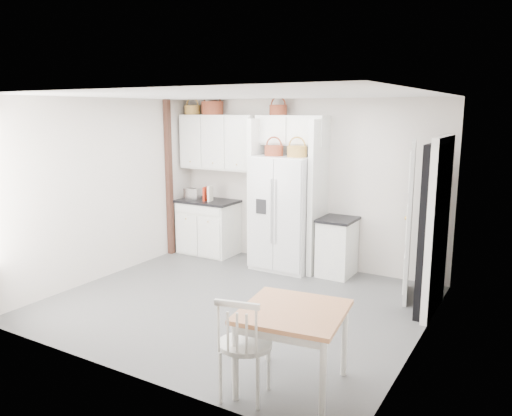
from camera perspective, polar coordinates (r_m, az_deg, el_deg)
The scene contains 27 objects.
floor at distance 6.50m, azimuth -2.21°, elevation -10.79°, with size 4.50×4.50×0.00m, color #505050.
ceiling at distance 6.03m, azimuth -2.39°, elevation 12.79°, with size 4.50×4.50×0.00m, color white.
wall_back at distance 7.87m, azimuth 5.60°, elevation 2.84°, with size 4.50×4.50×0.00m, color beige.
wall_left at distance 7.57m, azimuth -16.79°, elevation 2.10°, with size 4.00×4.00×0.00m, color beige.
wall_right at distance 5.29m, azimuth 18.69°, elevation -1.71°, with size 4.00×4.00×0.00m, color beige.
refrigerator at distance 7.68m, azimuth 3.37°, elevation -0.53°, with size 0.91×0.73×1.75m, color silver.
base_cab_left at distance 8.60m, azimuth -5.44°, elevation -2.26°, with size 0.96×0.61×0.89m, color white.
base_cab_right at distance 7.52m, azimuth 9.24°, elevation -4.54°, with size 0.47×0.56×0.83m, color white.
dining_table at distance 4.56m, azimuth 4.18°, elevation -15.72°, with size 0.87×0.87×0.73m, color #A26841.
windsor_chair at distance 4.36m, azimuth -1.28°, elevation -15.32°, with size 0.47×0.42×0.95m, color white.
counter_left at distance 8.51m, azimuth -5.50°, elevation 0.78°, with size 1.00×0.65×0.04m, color black.
counter_right at distance 7.42m, azimuth 9.34°, elevation -1.32°, with size 0.51×0.60×0.04m, color black.
toaster at distance 8.60m, azimuth -7.26°, elevation 1.63°, with size 0.27×0.16×0.19m, color silver.
cookbook_red at distance 8.42m, azimuth -5.82°, elevation 1.62°, with size 0.03×0.16×0.23m, color #A4200D.
cookbook_cream at distance 8.36m, azimuth -5.26°, elevation 1.64°, with size 0.04×0.17×0.26m, color silver.
basket_upper_a at distance 8.71m, azimuth -7.28°, elevation 11.05°, with size 0.28×0.28×0.16m, color brown.
basket_upper_b at distance 8.46m, azimuth -5.01°, elevation 11.31°, with size 0.37×0.37×0.22m, color #582A1A.
basket_bridge_a at distance 7.81m, azimuth 2.55°, elevation 11.13°, with size 0.28×0.28×0.16m, color #582A1A.
basket_fridge_a at distance 7.53m, azimuth 2.06°, elevation 6.57°, with size 0.29×0.29×0.15m, color #582A1A.
basket_fridge_b at distance 7.36m, azimuth 4.70°, elevation 6.46°, with size 0.30×0.30×0.16m, color brown.
upper_cabinet at distance 8.40m, azimuth -4.22°, elevation 7.50°, with size 1.40×0.34×0.90m, color white.
bridge_cabinet at distance 7.71m, azimuth 4.15°, elevation 8.86°, with size 1.12×0.34×0.45m, color white.
fridge_panel_left at distance 7.93m, azimuth 0.33°, elevation 1.86°, with size 0.08×0.60×2.30m, color white.
fridge_panel_right at distance 7.48m, azimuth 7.11°, elevation 1.22°, with size 0.08×0.60×2.30m, color white.
trim_post at distance 8.51m, azimuth -9.90°, elevation 3.34°, with size 0.09×0.09×2.60m, color black.
doorway_void at distance 6.33m, azimuth 19.62°, elevation -2.30°, with size 0.18×0.85×2.05m, color black.
door_slab at distance 6.72m, azimuth 17.17°, elevation -1.40°, with size 0.80×0.04×2.05m, color white.
Camera 1 is at (3.26, -5.07, 2.41)m, focal length 35.00 mm.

